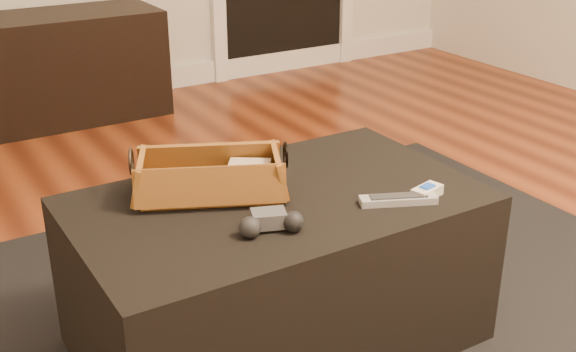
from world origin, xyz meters
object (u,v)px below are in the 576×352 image
tv_remote (203,189)px  game_controller (271,222)px  cream_gadget (427,192)px  media_cabinet (23,72)px  ottoman (277,271)px  wicker_basket (210,179)px  silver_remote (398,199)px

tv_remote → game_controller: (0.05, -0.24, 0.00)m
cream_gadget → media_cabinet: bearing=101.1°
ottoman → wicker_basket: bearing=143.9°
ottoman → tv_remote: (-0.16, 0.09, 0.23)m
media_cabinet → ottoman: (0.15, -2.17, -0.04)m
ottoman → media_cabinet: bearing=93.9°
silver_remote → cream_gadget: 0.08m
ottoman → cream_gadget: (0.32, -0.19, 0.22)m
media_cabinet → tv_remote: media_cabinet is taller
tv_remote → wicker_basket: size_ratio=0.47×
ottoman → tv_remote: tv_remote is taller
media_cabinet → game_controller: media_cabinet is taller
game_controller → wicker_basket: bearing=96.7°
silver_remote → cream_gadget: (0.08, -0.01, 0.00)m
ottoman → wicker_basket: 0.30m
game_controller → tv_remote: bearing=102.1°
ottoman → wicker_basket: size_ratio=2.39×
wicker_basket → cream_gadget: wicker_basket is taller
silver_remote → game_controller: bearing=174.7°
media_cabinet → silver_remote: 2.39m
game_controller → silver_remote: (0.34, -0.03, -0.01)m
ottoman → game_controller: (-0.10, -0.15, 0.23)m
silver_remote → tv_remote: bearing=144.9°
media_cabinet → cream_gadget: bearing=-78.9°
tv_remote → wicker_basket: (0.02, 0.00, 0.02)m
ottoman → tv_remote: 0.30m
ottoman → silver_remote: bearing=-37.8°
tv_remote → silver_remote: 0.48m
tv_remote → game_controller: 0.25m
game_controller → silver_remote: game_controller is taller
wicker_basket → silver_remote: (0.37, -0.28, -0.03)m
wicker_basket → silver_remote: bearing=-37.2°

